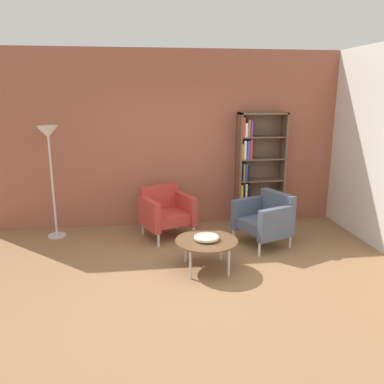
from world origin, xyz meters
name	(u,v)px	position (x,y,z in m)	size (l,w,h in m)	color
ground_plane	(194,289)	(0.00, 0.00, 0.00)	(8.32, 8.32, 0.00)	olive
brick_back_panel	(173,140)	(0.00, 2.46, 1.45)	(6.40, 0.12, 2.90)	#9E5642
bookshelf_tall	(255,169)	(1.37, 2.25, 0.95)	(0.80, 0.30, 1.90)	brown
coffee_table_low	(206,242)	(0.23, 0.50, 0.37)	(0.80, 0.80, 0.40)	brown
decorative_bowl	(207,237)	(0.23, 0.50, 0.43)	(0.32, 0.32, 0.05)	beige
armchair_near_window	(265,218)	(1.25, 1.23, 0.41)	(0.87, 0.90, 0.78)	#4C566B
armchair_by_bookshelf	(166,211)	(-0.20, 1.78, 0.41)	(0.90, 0.87, 0.78)	#B73833
floor_lamp_torchiere	(49,145)	(-1.92, 2.00, 1.45)	(0.32, 0.32, 1.74)	silver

